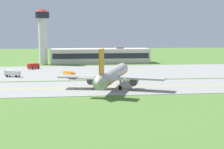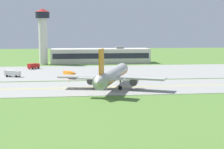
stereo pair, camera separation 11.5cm
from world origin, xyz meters
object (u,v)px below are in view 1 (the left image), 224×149
service_truck_fuel (33,66)px  service_truck_catering (12,73)px  control_tower (43,31)px  airplane_lead (113,75)px  service_truck_baggage (69,74)px

service_truck_fuel → service_truck_catering: size_ratio=0.94×
service_truck_fuel → service_truck_catering: (-5.04, -27.94, 0.00)m
service_truck_fuel → control_tower: (2.99, 22.16, 15.74)m
airplane_lead → service_truck_catering: bearing=137.7°
service_truck_baggage → service_truck_catering: size_ratio=0.99×
service_truck_baggage → service_truck_catering: same height
service_truck_fuel → service_truck_catering: same height
service_truck_baggage → service_truck_fuel: (-16.23, 34.52, 0.00)m
service_truck_fuel → control_tower: size_ratio=0.21×
control_tower → airplane_lead: bearing=-72.2°
service_truck_baggage → service_truck_catering: 22.26m
airplane_lead → service_truck_fuel: 65.84m
service_truck_catering → control_tower: control_tower is taller
service_truck_baggage → service_truck_fuel: size_ratio=1.05×
airplane_lead → service_truck_baggage: 27.79m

